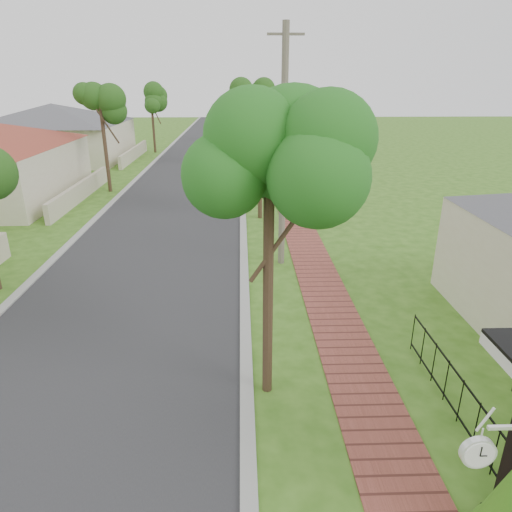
# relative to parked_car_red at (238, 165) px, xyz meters

# --- Properties ---
(ground) EXTENTS (160.00, 160.00, 0.00)m
(ground) POSITION_rel_parked_car_red_xyz_m (-0.40, -26.70, -0.75)
(ground) COLOR #346217
(ground) RESTS_ON ground
(road) EXTENTS (7.00, 120.00, 0.02)m
(road) POSITION_rel_parked_car_red_xyz_m (-3.40, -6.70, -0.75)
(road) COLOR #28282B
(road) RESTS_ON ground
(kerb_right) EXTENTS (0.30, 120.00, 0.10)m
(kerb_right) POSITION_rel_parked_car_red_xyz_m (0.25, -6.70, -0.75)
(kerb_right) COLOR #9E9E99
(kerb_right) RESTS_ON ground
(kerb_left) EXTENTS (0.30, 120.00, 0.10)m
(kerb_left) POSITION_rel_parked_car_red_xyz_m (-7.05, -6.70, -0.75)
(kerb_left) COLOR #9E9E99
(kerb_left) RESTS_ON ground
(sidewalk) EXTENTS (1.50, 120.00, 0.03)m
(sidewalk) POSITION_rel_parked_car_red_xyz_m (2.85, -6.70, -0.75)
(sidewalk) COLOR #96483C
(sidewalk) RESTS_ON ground
(picket_fence) EXTENTS (0.03, 8.02, 1.00)m
(picket_fence) POSITION_rel_parked_car_red_xyz_m (4.50, -26.70, -0.22)
(picket_fence) COLOR black
(picket_fence) RESTS_ON ground
(street_trees) EXTENTS (10.70, 37.65, 5.89)m
(street_trees) POSITION_rel_parked_car_red_xyz_m (-3.27, 0.14, 3.78)
(street_trees) COLOR #382619
(street_trees) RESTS_ON ground
(far_house_grey) EXTENTS (15.56, 15.56, 4.60)m
(far_house_grey) POSITION_rel_parked_car_red_xyz_m (-15.37, 7.30, 1.59)
(far_house_grey) COLOR beige
(far_house_grey) RESTS_ON ground
(parked_car_red) EXTENTS (2.55, 4.67, 1.51)m
(parked_car_red) POSITION_rel_parked_car_red_xyz_m (0.00, 0.00, 0.00)
(parked_car_red) COLOR maroon
(parked_car_red) RESTS_ON ground
(parked_car_white) EXTENTS (1.91, 4.25, 1.35)m
(parked_car_white) POSITION_rel_parked_car_red_xyz_m (-1.40, 12.69, -0.08)
(parked_car_white) COLOR silver
(parked_car_white) RESTS_ON ground
(near_tree) EXTENTS (2.31, 2.31, 5.93)m
(near_tree) POSITION_rel_parked_car_red_xyz_m (0.71, -24.22, 3.98)
(near_tree) COLOR #382619
(near_tree) RESTS_ON ground
(utility_pole) EXTENTS (1.20, 0.24, 8.21)m
(utility_pole) POSITION_rel_parked_car_red_xyz_m (1.65, -16.70, 3.41)
(utility_pole) COLOR #716758
(utility_pole) RESTS_ON ground
(station_clock) EXTENTS (1.08, 0.13, 0.67)m
(station_clock) POSITION_rel_parked_car_red_xyz_m (3.28, -28.10, 1.20)
(station_clock) COLOR white
(station_clock) RESTS_ON ground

